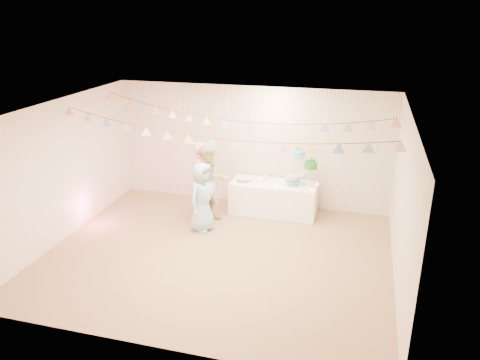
% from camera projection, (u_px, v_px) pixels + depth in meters
% --- Properties ---
extents(floor, '(6.00, 6.00, 0.00)m').
position_uv_depth(floor, '(217.00, 255.00, 8.31)').
color(floor, olive).
rests_on(floor, ground).
extents(ceiling, '(6.00, 6.00, 0.00)m').
position_uv_depth(ceiling, '(215.00, 110.00, 7.40)').
color(ceiling, white).
rests_on(ceiling, ground).
extents(back_wall, '(6.00, 6.00, 0.00)m').
position_uv_depth(back_wall, '(252.00, 146.00, 10.11)').
color(back_wall, white).
rests_on(back_wall, ground).
extents(front_wall, '(6.00, 6.00, 0.00)m').
position_uv_depth(front_wall, '(152.00, 260.00, 5.59)').
color(front_wall, white).
rests_on(front_wall, ground).
extents(left_wall, '(5.00, 5.00, 0.00)m').
position_uv_depth(left_wall, '(61.00, 171.00, 8.59)').
color(left_wall, white).
rests_on(left_wall, ground).
extents(right_wall, '(5.00, 5.00, 0.00)m').
position_uv_depth(right_wall, '(403.00, 205.00, 7.12)').
color(right_wall, white).
rests_on(right_wall, ground).
extents(table, '(1.80, 0.72, 0.68)m').
position_uv_depth(table, '(273.00, 198.00, 9.89)').
color(table, white).
rests_on(table, floor).
extents(cake_stand, '(0.68, 0.40, 0.76)m').
position_uv_depth(cake_stand, '(301.00, 164.00, 9.52)').
color(cake_stand, silver).
rests_on(cake_stand, table).
extents(cake_bottom, '(0.31, 0.31, 0.15)m').
position_uv_depth(cake_bottom, '(293.00, 178.00, 9.61)').
color(cake_bottom, teal).
rests_on(cake_bottom, cake_stand).
extents(cake_middle, '(0.27, 0.27, 0.22)m').
position_uv_depth(cake_middle, '(311.00, 164.00, 9.57)').
color(cake_middle, '#22771A').
rests_on(cake_middle, cake_stand).
extents(cake_top_tier, '(0.25, 0.25, 0.19)m').
position_uv_depth(cake_top_tier, '(299.00, 153.00, 9.42)').
color(cake_top_tier, '#48C3E2').
rests_on(cake_top_tier, cake_stand).
extents(platter, '(0.33, 0.33, 0.02)m').
position_uv_depth(platter, '(244.00, 177.00, 9.85)').
color(platter, white).
rests_on(platter, table).
extents(posy, '(0.13, 0.13, 0.15)m').
position_uv_depth(posy, '(265.00, 175.00, 9.81)').
color(posy, white).
rests_on(posy, table).
extents(person_adult_a, '(0.53, 0.67, 1.63)m').
position_uv_depth(person_adult_a, '(204.00, 181.00, 9.50)').
color(person_adult_a, '#EC807B').
rests_on(person_adult_a, floor).
extents(person_adult_b, '(0.99, 1.01, 1.64)m').
position_uv_depth(person_adult_b, '(210.00, 184.00, 9.32)').
color(person_adult_b, tan).
rests_on(person_adult_b, floor).
extents(person_child, '(0.65, 0.79, 1.38)m').
position_uv_depth(person_child, '(203.00, 197.00, 9.02)').
color(person_child, '#8EB9C9').
rests_on(person_child, floor).
extents(bunting_back, '(5.60, 1.10, 0.40)m').
position_uv_depth(bunting_back, '(234.00, 112.00, 8.48)').
color(bunting_back, pink).
rests_on(bunting_back, ceiling).
extents(bunting_front, '(5.60, 0.90, 0.36)m').
position_uv_depth(bunting_front, '(211.00, 130.00, 7.32)').
color(bunting_front, '#72A5E5').
rests_on(bunting_front, ceiling).
extents(tealight_0, '(0.04, 0.04, 0.03)m').
position_uv_depth(tealight_0, '(235.00, 181.00, 9.83)').
color(tealight_0, '#FFD88C').
rests_on(tealight_0, table).
extents(tealight_1, '(0.04, 0.04, 0.03)m').
position_uv_depth(tealight_1, '(259.00, 178.00, 10.01)').
color(tealight_1, '#FFD88C').
rests_on(tealight_1, table).
extents(tealight_2, '(0.04, 0.04, 0.03)m').
position_uv_depth(tealight_2, '(276.00, 186.00, 9.54)').
color(tealight_2, '#FFD88C').
rests_on(tealight_2, table).
extents(tealight_3, '(0.04, 0.04, 0.03)m').
position_uv_depth(tealight_3, '(292.00, 180.00, 9.88)').
color(tealight_3, '#FFD88C').
rests_on(tealight_3, table).
extents(tealight_4, '(0.04, 0.04, 0.03)m').
position_uv_depth(tealight_4, '(312.00, 189.00, 9.40)').
color(tealight_4, '#FFD88C').
rests_on(tealight_4, table).
extents(tealight_5, '(0.04, 0.04, 0.03)m').
position_uv_depth(tealight_5, '(318.00, 184.00, 9.68)').
color(tealight_5, '#FFD88C').
rests_on(tealight_5, table).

